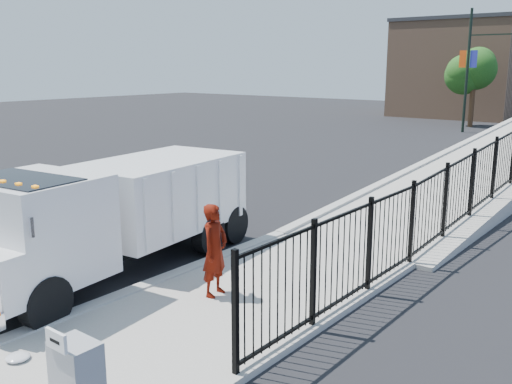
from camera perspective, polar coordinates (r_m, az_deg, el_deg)
The scene contains 12 objects.
ground at distance 12.10m, azimuth -8.85°, elevation -8.93°, with size 120.00×120.00×0.00m, color black.
sidewalk at distance 9.54m, azimuth -9.75°, elevation -14.69°, with size 3.55×12.00×0.12m, color #9E998E.
curb at distance 10.92m, azimuth -16.69°, elevation -11.31°, with size 0.30×12.00×0.16m, color #ADAAA3.
ramp at distance 24.79m, azimuth 23.11°, elevation 1.32°, with size 3.95×24.00×1.70m, color #9E998E.
iron_fence at distance 20.47m, azimuth 24.15°, elevation 1.61°, with size 0.10×28.00×1.80m, color black.
truck at distance 12.42m, azimuth -14.51°, elevation -1.88°, with size 3.12×7.43×2.47m.
worker at distance 10.79m, azimuth -4.14°, elevation -5.82°, with size 0.65×0.42×1.77m, color #530D03.
arrow_sign at distance 6.75m, azimuth -19.35°, elevation -13.85°, with size 0.35×0.04×0.22m, color white.
debris at distance 9.50m, azimuth -22.72°, elevation -14.98°, with size 0.36×0.36×0.09m, color silver.
light_pole_0 at distance 40.63m, azimuth 20.82°, elevation 11.72°, with size 3.77×0.22×8.00m.
tree_0 at distance 44.57m, azimuth 21.00°, elevation 11.20°, with size 3.08×3.08×5.54m.
building at distance 54.43m, azimuth 20.07°, elevation 11.40°, with size 10.00×10.00×8.00m, color #8C664C.
Camera 1 is at (8.32, -7.60, 4.40)m, focal length 40.00 mm.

